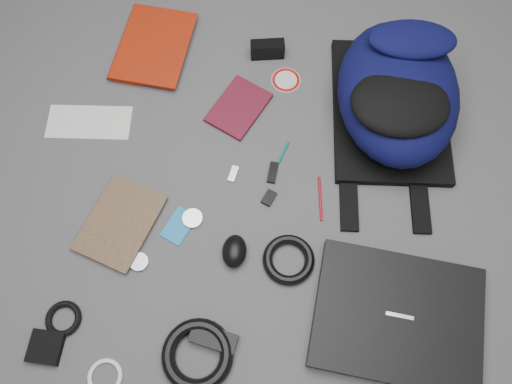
# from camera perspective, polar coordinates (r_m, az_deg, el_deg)

# --- Properties ---
(ground) EXTENTS (4.00, 4.00, 0.00)m
(ground) POSITION_cam_1_polar(r_m,az_deg,el_deg) (1.37, 0.00, -0.31)
(ground) COLOR #4F4F51
(ground) RESTS_ON ground
(backpack) EXTENTS (0.40, 0.55, 0.21)m
(backpack) POSITION_cam_1_polar(r_m,az_deg,el_deg) (1.45, 15.90, 10.95)
(backpack) COLOR black
(backpack) RESTS_ON ground
(laptop) EXTENTS (0.42, 0.34, 0.04)m
(laptop) POSITION_cam_1_polar(r_m,az_deg,el_deg) (1.31, 15.86, -13.57)
(laptop) COLOR black
(laptop) RESTS_ON ground
(textbook_red) EXTENTS (0.23, 0.30, 0.03)m
(textbook_red) POSITION_cam_1_polar(r_m,az_deg,el_deg) (1.67, -15.21, 16.31)
(textbook_red) COLOR maroon
(textbook_red) RESTS_ON ground
(comic_book) EXTENTS (0.23, 0.27, 0.02)m
(comic_book) POSITION_cam_1_polar(r_m,az_deg,el_deg) (1.42, -18.16, -2.06)
(comic_book) COLOR #BC840D
(comic_book) RESTS_ON ground
(envelope) EXTENTS (0.25, 0.14, 0.00)m
(envelope) POSITION_cam_1_polar(r_m,az_deg,el_deg) (1.55, -18.52, 7.57)
(envelope) COLOR silver
(envelope) RESTS_ON ground
(dvd_case) EXTENTS (0.19, 0.22, 0.01)m
(dvd_case) POSITION_cam_1_polar(r_m,az_deg,el_deg) (1.49, -2.00, 9.62)
(dvd_case) COLOR #490E1B
(dvd_case) RESTS_ON ground
(compact_camera) EXTENTS (0.11, 0.06, 0.06)m
(compact_camera) POSITION_cam_1_polar(r_m,az_deg,el_deg) (1.58, 1.32, 15.98)
(compact_camera) COLOR black
(compact_camera) RESTS_ON ground
(sticker_disc) EXTENTS (0.11, 0.11, 0.00)m
(sticker_disc) POSITION_cam_1_polar(r_m,az_deg,el_deg) (1.55, 3.43, 12.63)
(sticker_disc) COLOR silver
(sticker_disc) RESTS_ON ground
(pen_teal) EXTENTS (0.05, 0.13, 0.01)m
(pen_teal) POSITION_cam_1_polar(r_m,az_deg,el_deg) (1.41, 2.63, 3.49)
(pen_teal) COLOR #0C6E5C
(pen_teal) RESTS_ON ground
(pen_red) EXTENTS (0.03, 0.13, 0.01)m
(pen_red) POSITION_cam_1_polar(r_m,az_deg,el_deg) (1.38, 7.36, -0.73)
(pen_red) COLOR #A10C18
(pen_red) RESTS_ON ground
(id_badge) EXTENTS (0.09, 0.11, 0.00)m
(id_badge) POSITION_cam_1_polar(r_m,az_deg,el_deg) (1.36, -8.80, -3.83)
(id_badge) COLOR #1978BE
(id_badge) RESTS_ON ground
(usb_black) EXTENTS (0.03, 0.06, 0.01)m
(usb_black) POSITION_cam_1_polar(r_m,az_deg,el_deg) (1.39, 1.92, 2.23)
(usb_black) COLOR black
(usb_black) RESTS_ON ground
(usb_silver) EXTENTS (0.03, 0.05, 0.01)m
(usb_silver) POSITION_cam_1_polar(r_m,az_deg,el_deg) (1.39, -2.61, 2.07)
(usb_silver) COLOR silver
(usb_silver) RESTS_ON ground
(key_fob) EXTENTS (0.04, 0.05, 0.01)m
(key_fob) POSITION_cam_1_polar(r_m,az_deg,el_deg) (1.36, 1.48, -0.67)
(key_fob) COLOR black
(key_fob) RESTS_ON ground
(mouse) EXTENTS (0.07, 0.09, 0.05)m
(mouse) POSITION_cam_1_polar(r_m,az_deg,el_deg) (1.30, -2.48, -6.78)
(mouse) COLOR black
(mouse) RESTS_ON ground
(headphone_left) EXTENTS (0.07, 0.07, 0.01)m
(headphone_left) POSITION_cam_1_polar(r_m,az_deg,el_deg) (1.35, -7.26, -3.03)
(headphone_left) COLOR #B6B6B9
(headphone_left) RESTS_ON ground
(headphone_right) EXTENTS (0.05, 0.05, 0.01)m
(headphone_right) POSITION_cam_1_polar(r_m,az_deg,el_deg) (1.34, -13.20, -7.79)
(headphone_right) COLOR #B0B0B2
(headphone_right) RESTS_ON ground
(cable_coil) EXTENTS (0.14, 0.14, 0.03)m
(cable_coil) POSITION_cam_1_polar(r_m,az_deg,el_deg) (1.30, 3.75, -7.72)
(cable_coil) COLOR black
(cable_coil) RESTS_ON ground
(power_brick) EXTENTS (0.12, 0.07, 0.03)m
(power_brick) POSITION_cam_1_polar(r_m,az_deg,el_deg) (1.27, -4.86, -16.34)
(power_brick) COLOR black
(power_brick) RESTS_ON ground
(power_cord_coil) EXTENTS (0.23, 0.23, 0.03)m
(power_cord_coil) POSITION_cam_1_polar(r_m,az_deg,el_deg) (1.27, -6.70, -18.01)
(power_cord_coil) COLOR black
(power_cord_coil) RESTS_ON ground
(pouch) EXTENTS (0.08, 0.08, 0.02)m
(pouch) POSITION_cam_1_polar(r_m,az_deg,el_deg) (1.37, -22.90, -16.02)
(pouch) COLOR black
(pouch) RESTS_ON ground
(earbud_coil) EXTENTS (0.11, 0.11, 0.02)m
(earbud_coil) POSITION_cam_1_polar(r_m,az_deg,el_deg) (1.36, -21.15, -13.36)
(earbud_coil) COLOR black
(earbud_coil) RESTS_ON ground
(white_cable_coil) EXTENTS (0.10, 0.10, 0.01)m
(white_cable_coil) POSITION_cam_1_polar(r_m,az_deg,el_deg) (1.32, -16.89, -19.54)
(white_cable_coil) COLOR white
(white_cable_coil) RESTS_ON ground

